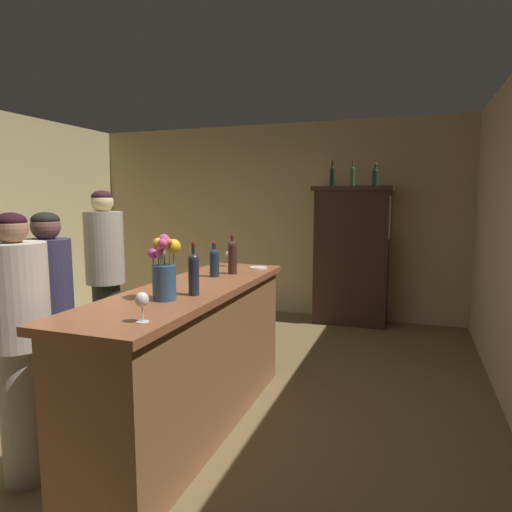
# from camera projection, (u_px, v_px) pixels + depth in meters

# --- Properties ---
(floor) EXTENTS (8.68, 8.68, 0.00)m
(floor) POSITION_uv_depth(u_px,v_px,m) (139.00, 410.00, 3.52)
(floor) COLOR brown
(floor) RESTS_ON ground
(wall_back) EXTENTS (5.58, 0.12, 2.72)m
(wall_back) POSITION_uv_depth(u_px,v_px,m) (270.00, 220.00, 6.52)
(wall_back) COLOR tan
(wall_back) RESTS_ON ground
(bar_counter) EXTENTS (0.66, 2.32, 1.05)m
(bar_counter) POSITION_uv_depth(u_px,v_px,m) (192.00, 358.00, 3.18)
(bar_counter) COLOR brown
(bar_counter) RESTS_ON ground
(display_cabinet) EXTENTS (1.03, 0.46, 1.83)m
(display_cabinet) POSITION_uv_depth(u_px,v_px,m) (351.00, 253.00, 5.87)
(display_cabinet) COLOR #341F17
(display_cabinet) RESTS_ON ground
(wine_bottle_malbec) EXTENTS (0.07, 0.07, 0.34)m
(wine_bottle_malbec) POSITION_uv_depth(u_px,v_px,m) (194.00, 272.00, 2.83)
(wine_bottle_malbec) COLOR #232733
(wine_bottle_malbec) RESTS_ON bar_counter
(wine_bottle_syrah) EXTENTS (0.08, 0.08, 0.32)m
(wine_bottle_syrah) POSITION_uv_depth(u_px,v_px,m) (232.00, 255.00, 3.64)
(wine_bottle_syrah) COLOR #3F261E
(wine_bottle_syrah) RESTS_ON bar_counter
(wine_bottle_riesling) EXTENTS (0.08, 0.08, 0.28)m
(wine_bottle_riesling) POSITION_uv_depth(u_px,v_px,m) (214.00, 261.00, 3.51)
(wine_bottle_riesling) COLOR #1B2C3F
(wine_bottle_riesling) RESTS_ON bar_counter
(wine_glass_front) EXTENTS (0.08, 0.08, 0.14)m
(wine_glass_front) POSITION_uv_depth(u_px,v_px,m) (229.00, 255.00, 4.06)
(wine_glass_front) COLOR white
(wine_glass_front) RESTS_ON bar_counter
(wine_glass_mid) EXTENTS (0.07, 0.07, 0.15)m
(wine_glass_mid) POSITION_uv_depth(u_px,v_px,m) (142.00, 301.00, 2.21)
(wine_glass_mid) COLOR white
(wine_glass_mid) RESTS_ON bar_counter
(flower_arrangement) EXTENTS (0.18, 0.17, 0.40)m
(flower_arrangement) POSITION_uv_depth(u_px,v_px,m) (164.00, 270.00, 2.69)
(flower_arrangement) COLOR #2F4F70
(flower_arrangement) RESTS_ON bar_counter
(cheese_plate) EXTENTS (0.15, 0.15, 0.01)m
(cheese_plate) POSITION_uv_depth(u_px,v_px,m) (258.00, 268.00, 3.94)
(cheese_plate) COLOR white
(cheese_plate) RESTS_ON bar_counter
(display_bottle_left) EXTENTS (0.06, 0.06, 0.34)m
(display_bottle_left) POSITION_uv_depth(u_px,v_px,m) (332.00, 175.00, 5.83)
(display_bottle_left) COLOR black
(display_bottle_left) RESTS_ON display_cabinet
(display_bottle_midleft) EXTENTS (0.06, 0.06, 0.32)m
(display_bottle_midleft) POSITION_uv_depth(u_px,v_px,m) (353.00, 175.00, 5.74)
(display_bottle_midleft) COLOR #2B5126
(display_bottle_midleft) RESTS_ON display_cabinet
(display_bottle_center) EXTENTS (0.08, 0.08, 0.29)m
(display_bottle_center) POSITION_uv_depth(u_px,v_px,m) (375.00, 176.00, 5.65)
(display_bottle_center) COLOR #133722
(display_bottle_center) RESTS_ON display_cabinet
(patron_redhead) EXTENTS (0.35, 0.35, 1.74)m
(patron_redhead) POSITION_uv_depth(u_px,v_px,m) (105.00, 274.00, 4.14)
(patron_redhead) COLOR #27322C
(patron_redhead) RESTS_ON ground
(patron_by_cabinet) EXTENTS (0.32, 0.32, 1.57)m
(patron_by_cabinet) POSITION_uv_depth(u_px,v_px,m) (51.00, 308.00, 3.22)
(patron_by_cabinet) COLOR #446E48
(patron_by_cabinet) RESTS_ON ground
(patron_in_grey) EXTENTS (0.36, 0.36, 1.59)m
(patron_in_grey) POSITION_uv_depth(u_px,v_px,m) (19.00, 339.00, 2.54)
(patron_in_grey) COLOR #A19D8F
(patron_in_grey) RESTS_ON ground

